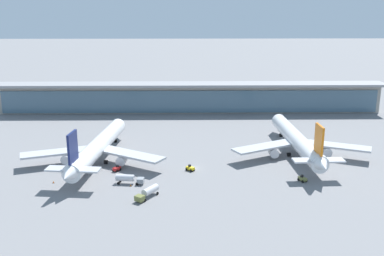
{
  "coord_description": "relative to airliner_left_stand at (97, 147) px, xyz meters",
  "views": [
    {
      "loc": [
        -2.62,
        -141.84,
        53.07
      ],
      "look_at": [
        0.0,
        21.93,
        7.99
      ],
      "focal_mm": 41.95,
      "sensor_mm": 36.0,
      "label": 1
    }
  ],
  "objects": [
    {
      "name": "service_truck_at_far_stand_yellow",
      "position": [
        32.08,
        -9.02,
        -4.6
      ],
      "size": [
        3.26,
        3.19,
        2.05
      ],
      "color": "yellow",
      "rests_on": "ground"
    },
    {
      "name": "service_truck_near_nose_grey",
      "position": [
        13.04,
        -19.93,
        -3.77
      ],
      "size": [
        8.79,
        3.31,
        2.95
      ],
      "color": "gray",
      "rests_on": "ground"
    },
    {
      "name": "service_truck_under_wing_red",
      "position": [
        -4.12,
        -12.0,
        -4.6
      ],
      "size": [
        3.33,
        2.95,
        2.05
      ],
      "color": "#B21E1E",
      "rests_on": "ground"
    },
    {
      "name": "service_truck_mid_apron_olive",
      "position": [
        19.81,
        -30.28,
        -3.77
      ],
      "size": [
        6.7,
        8.38,
        2.95
      ],
      "color": "olive",
      "rests_on": "ground"
    },
    {
      "name": "ground_plane",
      "position": [
        33.07,
        -6.64,
        -5.47
      ],
      "size": [
        1200.0,
        1200.0,
        0.0
      ],
      "primitive_type": "plane",
      "color": "slate"
    },
    {
      "name": "safety_cone_alpha",
      "position": [
        13.88,
        -21.91,
        -5.16
      ],
      "size": [
        0.62,
        0.62,
        0.7
      ],
      "color": "orange",
      "rests_on": "ground"
    },
    {
      "name": "safety_cone_charlie",
      "position": [
        -4.77,
        -19.43,
        -5.16
      ],
      "size": [
        0.62,
        0.62,
        0.7
      ],
      "color": "orange",
      "rests_on": "ground"
    },
    {
      "name": "airliner_left_stand",
      "position": [
        0.0,
        0.0,
        0.0
      ],
      "size": [
        49.92,
        65.29,
        17.38
      ],
      "color": "white",
      "rests_on": "ground"
    },
    {
      "name": "airliner_centre_stand",
      "position": [
        71.2,
        6.81,
        0.0
      ],
      "size": [
        50.2,
        65.23,
        17.38
      ],
      "color": "white",
      "rests_on": "ground"
    },
    {
      "name": "service_truck_on_taxiway_red",
      "position": [
        7.83,
        -9.01,
        -4.6
      ],
      "size": [
        2.92,
        3.33,
        2.05
      ],
      "color": "#B21E1E",
      "rests_on": "ground"
    },
    {
      "name": "service_truck_by_tail_olive",
      "position": [
        66.91,
        -18.94,
        -4.6
      ],
      "size": [
        2.81,
        3.32,
        2.05
      ],
      "color": "olive",
      "rests_on": "ground"
    },
    {
      "name": "terminal_building",
      "position": [
        33.07,
        75.04,
        2.39
      ],
      "size": [
        195.52,
        12.8,
        15.2
      ],
      "color": "#9E998E",
      "rests_on": "ground"
    },
    {
      "name": "safety_cone_bravo",
      "position": [
        -10.3,
        -19.05,
        -5.16
      ],
      "size": [
        0.62,
        0.62,
        0.7
      ],
      "color": "orange",
      "rests_on": "ground"
    }
  ]
}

